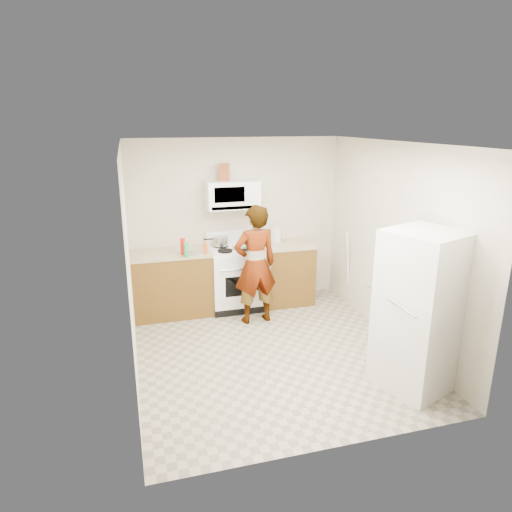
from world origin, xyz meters
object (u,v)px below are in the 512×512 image
object	(u,v)px
microwave	(232,195)
kettle	(276,235)
fridge	(420,311)
gas_range	(235,277)
saucepan	(220,241)
person	(255,265)

from	to	relation	value
microwave	kettle	distance (m)	0.96
fridge	gas_range	bearing A→B (deg)	96.95
microwave	kettle	xyz separation A→B (m)	(0.69, 0.04, -0.66)
microwave	kettle	bearing A→B (deg)	3.43
gas_range	kettle	world-z (taller)	kettle
saucepan	kettle	bearing A→B (deg)	2.58
gas_range	microwave	xyz separation A→B (m)	(0.00, 0.13, 1.21)
person	fridge	world-z (taller)	fridge
gas_range	microwave	bearing A→B (deg)	90.00
microwave	person	distance (m)	1.12
person	microwave	bearing A→B (deg)	-83.25
saucepan	microwave	bearing A→B (deg)	-0.42
kettle	saucepan	bearing A→B (deg)	-169.06
gas_range	kettle	xyz separation A→B (m)	(0.69, 0.17, 0.55)
microwave	saucepan	world-z (taller)	microwave
fridge	saucepan	size ratio (longest dim) A/B	7.50
fridge	kettle	size ratio (longest dim) A/B	8.43
microwave	person	xyz separation A→B (m)	(0.15, -0.70, -0.87)
fridge	kettle	distance (m)	2.83
person	saucepan	world-z (taller)	person
gas_range	person	distance (m)	0.69
kettle	fridge	bearing A→B (deg)	-68.07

